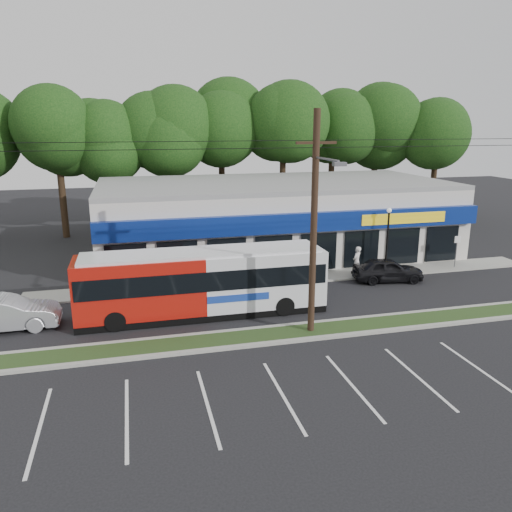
{
  "coord_description": "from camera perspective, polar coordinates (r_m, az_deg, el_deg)",
  "views": [
    {
      "loc": [
        -4.72,
        -19.18,
        9.39
      ],
      "look_at": [
        1.4,
        5.0,
        2.74
      ],
      "focal_mm": 35.0,
      "sensor_mm": 36.0,
      "label": 1
    }
  ],
  "objects": [
    {
      "name": "car_dark",
      "position": [
        31.53,
        14.82,
        -1.53
      ],
      "size": [
        4.47,
        2.35,
        1.45
      ],
      "primitive_type": "imported",
      "rotation": [
        0.0,
        0.0,
        1.41
      ],
      "color": "black",
      "rests_on": "ground"
    },
    {
      "name": "strip_mall",
      "position": [
        37.17,
        2.02,
        4.48
      ],
      "size": [
        25.0,
        12.55,
        5.3
      ],
      "color": "beige",
      "rests_on": "ground"
    },
    {
      "name": "metrobus",
      "position": [
        25.09,
        -6.07,
        -2.86
      ],
      "size": [
        12.36,
        2.66,
        3.32
      ],
      "rotation": [
        0.0,
        0.0,
        -0.0
      ],
      "color": "#AF150D",
      "rests_on": "ground"
    },
    {
      "name": "utility_pole",
      "position": [
        21.84,
        6.3,
        4.35
      ],
      "size": [
        50.0,
        2.77,
        10.0
      ],
      "color": "black",
      "rests_on": "ground"
    },
    {
      "name": "pedestrian_a",
      "position": [
        31.94,
        11.44,
        -0.64
      ],
      "size": [
        0.85,
        0.81,
        1.96
      ],
      "primitive_type": "imported",
      "rotation": [
        0.0,
        0.0,
        3.82
      ],
      "color": "silver",
      "rests_on": "ground"
    },
    {
      "name": "curb_south",
      "position": [
        21.97,
        -0.43,
        -10.17
      ],
      "size": [
        40.0,
        0.25,
        0.14
      ],
      "primitive_type": "cube",
      "color": "#9E9E93",
      "rests_on": "ground"
    },
    {
      "name": "sign_post",
      "position": [
        35.51,
        21.97,
        1.08
      ],
      "size": [
        0.45,
        0.1,
        2.23
      ],
      "color": "#59595E",
      "rests_on": "ground"
    },
    {
      "name": "lamp_post",
      "position": [
        32.79,
        14.82,
        2.6
      ],
      "size": [
        0.3,
        0.3,
        4.25
      ],
      "color": "black",
      "rests_on": "ground"
    },
    {
      "name": "sidewalk",
      "position": [
        31.24,
        4.62,
        -2.52
      ],
      "size": [
        32.0,
        2.2,
        0.1
      ],
      "primitive_type": "cube",
      "color": "#9E9E93",
      "rests_on": "ground"
    },
    {
      "name": "grass_strip",
      "position": [
        22.73,
        -0.95,
        -9.31
      ],
      "size": [
        40.0,
        1.6,
        0.12
      ],
      "primitive_type": "cube",
      "color": "#273716",
      "rests_on": "ground"
    },
    {
      "name": "tree_line",
      "position": [
        46.03,
        -3.36,
        13.69
      ],
      "size": [
        46.76,
        6.76,
        11.83
      ],
      "color": "black",
      "rests_on": "ground"
    },
    {
      "name": "curb_north",
      "position": [
        23.48,
        -1.43,
        -8.46
      ],
      "size": [
        40.0,
        0.25,
        0.14
      ],
      "primitive_type": "cube",
      "color": "#9E9E93",
      "rests_on": "ground"
    },
    {
      "name": "pedestrian_b",
      "position": [
        28.46,
        7.27,
        -2.84
      ],
      "size": [
        0.94,
        0.9,
        1.53
      ],
      "primitive_type": "imported",
      "rotation": [
        0.0,
        0.0,
        2.54
      ],
      "color": "#B4A8A2",
      "rests_on": "ground"
    },
    {
      "name": "ground",
      "position": [
        21.87,
        -0.34,
        -10.49
      ],
      "size": [
        120.0,
        120.0,
        0.0
      ],
      "primitive_type": "plane",
      "color": "black",
      "rests_on": "ground"
    },
    {
      "name": "car_silver",
      "position": [
        26.18,
        -26.85,
        -5.88
      ],
      "size": [
        4.96,
        1.8,
        1.62
      ],
      "primitive_type": "imported",
      "rotation": [
        0.0,
        0.0,
        1.59
      ],
      "color": "#ABADB3",
      "rests_on": "ground"
    }
  ]
}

